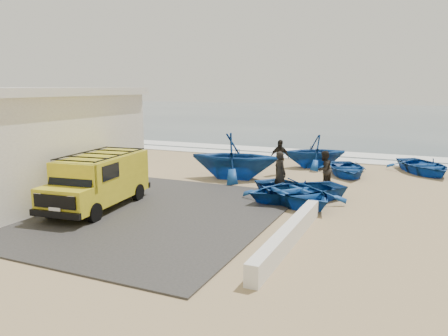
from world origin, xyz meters
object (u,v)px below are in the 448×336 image
(boat_far_right, at_px, (423,166))
(fisherman_back, at_px, (280,157))
(boat_mid_right, at_px, (346,168))
(fisherman_middle, at_px, (324,170))
(boat_near_left, at_px, (293,192))
(boat_mid_left, at_px, (235,156))
(van, at_px, (99,179))
(boat_near_right, at_px, (296,190))
(parapet, at_px, (289,235))
(fisherman_front, at_px, (280,173))
(boat_far_left, at_px, (314,151))

(boat_far_right, relative_size, fisherman_back, 2.17)
(boat_mid_right, bearing_deg, fisherman_middle, -117.61)
(boat_near_left, relative_size, boat_mid_left, 0.99)
(van, height_order, boat_near_left, van)
(boat_near_right, relative_size, fisherman_back, 2.27)
(parapet, relative_size, boat_near_left, 1.46)
(fisherman_front, relative_size, fisherman_middle, 1.09)
(van, distance_m, fisherman_middle, 9.37)
(boat_near_right, relative_size, fisherman_middle, 2.44)
(parapet, distance_m, van, 7.39)
(fisherman_front, height_order, fisherman_back, fisherman_front)
(boat_near_left, bearing_deg, boat_far_right, 13.14)
(parapet, xyz_separation_m, boat_mid_left, (-4.82, 7.62, 0.82))
(boat_far_right, height_order, fisherman_middle, fisherman_middle)
(boat_near_left, bearing_deg, fisherman_front, 79.66)
(van, bearing_deg, fisherman_back, 57.38)
(van, relative_size, boat_far_right, 1.26)
(boat_far_left, distance_m, fisherman_back, 2.93)
(parapet, height_order, boat_far_left, boat_far_left)
(van, relative_size, boat_mid_right, 1.40)
(boat_near_left, xyz_separation_m, boat_near_right, (0.00, 0.34, -0.01))
(boat_mid_right, xyz_separation_m, fisherman_back, (-3.10, -1.16, 0.53))
(boat_mid_right, relative_size, fisherman_front, 1.92)
(boat_near_left, distance_m, boat_mid_right, 6.26)
(van, height_order, boat_mid_left, boat_mid_left)
(fisherman_middle, height_order, fisherman_back, fisherman_back)
(van, distance_m, fisherman_front, 7.08)
(boat_mid_left, bearing_deg, fisherman_back, -54.25)
(boat_near_left, xyz_separation_m, boat_far_right, (4.51, 8.31, -0.03))
(boat_mid_right, bearing_deg, boat_near_left, -118.64)
(boat_near_left, relative_size, boat_far_left, 1.21)
(parapet, xyz_separation_m, boat_mid_right, (-0.05, 10.57, 0.08))
(boat_near_right, xyz_separation_m, fisherman_front, (-0.86, 0.75, 0.48))
(boat_near_right, bearing_deg, boat_mid_left, -174.03)
(van, distance_m, boat_near_right, 7.36)
(van, distance_m, boat_mid_left, 7.20)
(boat_near_left, height_order, fisherman_back, fisherman_back)
(boat_near_right, distance_m, boat_mid_left, 4.79)
(boat_far_left, bearing_deg, boat_mid_left, -59.59)
(boat_mid_left, xyz_separation_m, fisherman_back, (1.67, 1.79, -0.21))
(van, bearing_deg, boat_near_left, 22.78)
(parapet, height_order, boat_mid_left, boat_mid_left)
(boat_mid_right, bearing_deg, boat_far_left, 122.65)
(boat_mid_left, relative_size, fisherman_front, 2.33)
(boat_near_right, xyz_separation_m, boat_mid_right, (1.02, 5.84, -0.06))
(fisherman_front, bearing_deg, boat_far_right, -89.45)
(boat_far_right, bearing_deg, parapet, -134.52)
(boat_far_left, distance_m, boat_far_right, 5.51)
(parapet, xyz_separation_m, fisherman_front, (-1.93, 5.48, 0.61))
(fisherman_front, distance_m, fisherman_back, 4.11)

